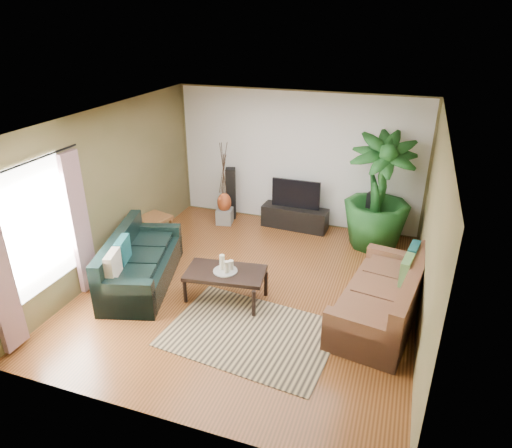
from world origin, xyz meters
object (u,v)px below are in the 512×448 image
at_px(tv_stand, 295,218).
at_px(vase, 224,203).
at_px(sofa_right, 382,292).
at_px(side_table, 155,231).
at_px(coffee_table, 226,285).
at_px(television, 296,194).
at_px(potted_plant, 378,192).
at_px(pedestal, 225,216).
at_px(sofa_left, 142,259).
at_px(speaker_left, 231,193).
at_px(speaker_right, 370,215).

xyz_separation_m(tv_stand, vase, (-1.44, -0.26, 0.24)).
xyz_separation_m(sofa_right, side_table, (-4.23, 0.98, -0.15)).
distance_m(coffee_table, tv_stand, 2.85).
relative_size(television, potted_plant, 0.46).
bearing_deg(side_table, coffee_table, -32.74).
bearing_deg(pedestal, sofa_left, -97.85).
height_order(coffee_table, pedestal, coffee_table).
relative_size(sofa_right, coffee_table, 1.82).
bearing_deg(potted_plant, side_table, -161.56).
bearing_deg(sofa_right, coffee_table, -73.66).
height_order(sofa_right, tv_stand, sofa_right).
xyz_separation_m(coffee_table, vase, (-1.09, 2.57, 0.22)).
bearing_deg(vase, tv_stand, 10.39).
height_order(speaker_left, vase, speaker_left).
height_order(sofa_right, potted_plant, potted_plant).
xyz_separation_m(sofa_left, speaker_left, (0.37, 2.90, 0.12)).
height_order(coffee_table, television, television).
xyz_separation_m(sofa_right, coffee_table, (-2.27, -0.28, -0.18)).
distance_m(coffee_table, speaker_left, 3.10).
relative_size(sofa_right, vase, 5.30).
relative_size(tv_stand, speaker_right, 1.44).
height_order(pedestal, side_table, side_table).
bearing_deg(side_table, tv_stand, 34.19).
relative_size(vase, side_table, 0.73).
xyz_separation_m(vase, side_table, (-0.87, -1.31, -0.18)).
relative_size(potted_plant, side_table, 3.81).
xyz_separation_m(television, pedestal, (-1.44, -0.28, -0.57)).
distance_m(sofa_left, speaker_left, 2.93).
relative_size(sofa_right, tv_stand, 1.62).
bearing_deg(sofa_right, television, -133.94).
bearing_deg(vase, sofa_left, -97.85).
height_order(speaker_right, vase, speaker_right).
distance_m(sofa_right, potted_plant, 2.40).
bearing_deg(television, pedestal, -168.84).
bearing_deg(sofa_left, pedestal, -23.85).
relative_size(television, speaker_left, 0.89).
height_order(speaker_left, side_table, speaker_left).
bearing_deg(speaker_left, vase, -110.97).
bearing_deg(tv_stand, coffee_table, -93.39).
xyz_separation_m(coffee_table, side_table, (-1.97, 1.27, 0.04)).
relative_size(pedestal, side_table, 0.57).
relative_size(coffee_table, speaker_left, 1.08).
xyz_separation_m(tv_stand, speaker_left, (-1.42, 0.06, 0.33)).
relative_size(speaker_left, pedestal, 3.45).
height_order(tv_stand, speaker_left, speaker_left).
bearing_deg(sofa_left, tv_stand, -48.23).
bearing_deg(sofa_right, speaker_left, -118.74).
distance_m(television, potted_plant, 1.65).
bearing_deg(pedestal, side_table, -123.81).
bearing_deg(speaker_right, sofa_left, -123.00).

